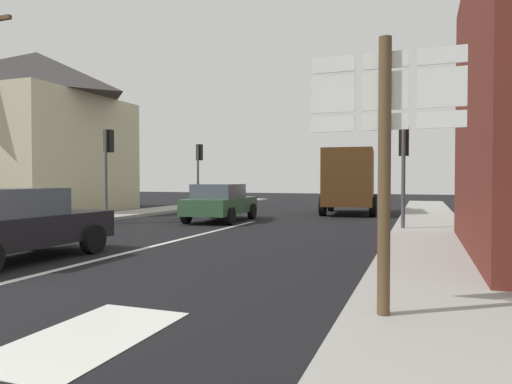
# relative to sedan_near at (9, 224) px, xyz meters

# --- Properties ---
(ground_plane) EXTENTS (80.00, 80.00, 0.00)m
(ground_plane) POSITION_rel_sedan_near_xyz_m (1.53, 7.94, -0.76)
(ground_plane) COLOR black
(sidewalk_right) EXTENTS (2.21, 44.00, 0.14)m
(sidewalk_right) POSITION_rel_sedan_near_xyz_m (7.99, 5.94, -0.69)
(sidewalk_right) COLOR #9E9B96
(sidewalk_right) RESTS_ON ground
(sidewalk_left) EXTENTS (2.21, 44.00, 0.14)m
(sidewalk_left) POSITION_rel_sedan_near_xyz_m (-4.94, 5.94, -0.69)
(sidewalk_left) COLOR #9E9B96
(sidewalk_left) RESTS_ON ground
(lane_centre_stripe) EXTENTS (0.16, 12.00, 0.01)m
(lane_centre_stripe) POSITION_rel_sedan_near_xyz_m (1.53, 3.94, -0.75)
(lane_centre_stripe) COLOR silver
(lane_centre_stripe) RESTS_ON ground
(lane_turn_arrow) EXTENTS (1.20, 2.20, 0.01)m
(lane_turn_arrow) POSITION_rel_sedan_near_xyz_m (4.47, -3.06, -0.75)
(lane_turn_arrow) COLOR silver
(lane_turn_arrow) RESTS_ON ground
(clapboard_house_left) EXTENTS (7.51, 9.14, 8.25)m
(clapboard_house_left) POSITION_rel_sedan_near_xyz_m (-11.11, 11.85, 3.42)
(clapboard_house_left) COLOR beige
(clapboard_house_left) RESTS_ON ground
(sedan_near) EXTENTS (1.97, 4.20, 1.47)m
(sedan_near) POSITION_rel_sedan_near_xyz_m (0.00, 0.00, 0.00)
(sedan_near) COLOR black
(sedan_near) RESTS_ON ground
(sedan_far) EXTENTS (2.16, 4.29, 1.47)m
(sedan_far) POSITION_rel_sedan_near_xyz_m (0.23, 9.71, 0.00)
(sedan_far) COLOR #2D5133
(sedan_far) RESTS_ON ground
(delivery_truck) EXTENTS (2.81, 5.15, 3.05)m
(delivery_truck) POSITION_rel_sedan_near_xyz_m (4.46, 15.38, 0.89)
(delivery_truck) COLOR #4C2D14
(delivery_truck) RESTS_ON ground
(route_sign_post) EXTENTS (1.66, 0.14, 3.20)m
(route_sign_post) POSITION_rel_sedan_near_xyz_m (7.33, -1.66, 1.24)
(route_sign_post) COLOR brown
(route_sign_post) RESTS_ON ground
(traffic_light_far_left) EXTENTS (0.30, 0.49, 3.64)m
(traffic_light_far_left) POSITION_rel_sedan_near_xyz_m (-4.13, 16.48, 1.94)
(traffic_light_far_left) COLOR #47474C
(traffic_light_far_left) RESTS_ON ground
(traffic_light_near_left) EXTENTS (0.30, 0.49, 3.64)m
(traffic_light_near_left) POSITION_rel_sedan_near_xyz_m (-4.13, 8.46, 1.94)
(traffic_light_near_left) COLOR #47474C
(traffic_light_near_left) RESTS_ON ground
(traffic_light_near_right) EXTENTS (0.30, 0.49, 3.29)m
(traffic_light_near_right) POSITION_rel_sedan_near_xyz_m (7.18, 8.19, 1.68)
(traffic_light_near_right) COLOR #47474C
(traffic_light_near_right) RESTS_ON ground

